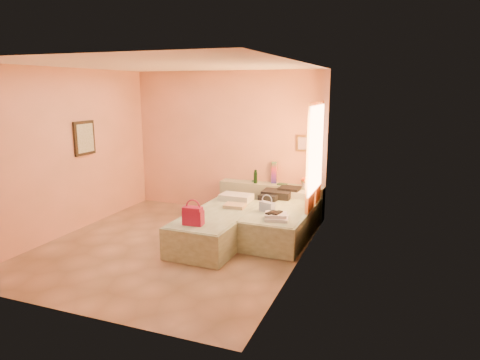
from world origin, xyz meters
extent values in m
plane|color=tan|center=(0.00, 0.00, 0.00)|extent=(4.50, 4.50, 0.00)
cube|color=#ED9E7E|center=(0.00, 2.25, 1.40)|extent=(4.00, 0.02, 2.80)
cube|color=#ED9E7E|center=(-2.00, 0.00, 1.40)|extent=(0.02, 4.50, 2.80)
cube|color=#ED9E7E|center=(2.00, 0.00, 1.40)|extent=(0.02, 4.50, 2.80)
cube|color=white|center=(0.00, 0.00, 2.80)|extent=(4.00, 4.50, 0.02)
cube|color=#FFD19E|center=(1.98, 1.25, 1.50)|extent=(0.02, 1.10, 1.40)
cube|color=orange|center=(1.94, 1.10, 1.15)|extent=(0.05, 0.55, 2.20)
cube|color=orange|center=(1.94, 1.70, 1.15)|extent=(0.05, 0.45, 2.20)
cube|color=black|center=(-1.97, 0.40, 1.60)|extent=(0.04, 0.50, 0.60)
cube|color=gold|center=(1.55, 2.22, 1.45)|extent=(0.25, 0.04, 0.30)
cube|color=#959E82|center=(0.98, 2.10, 0.33)|extent=(2.05, 0.30, 0.65)
cube|color=#B2CEA6|center=(0.60, 0.40, 0.25)|extent=(0.95, 2.02, 0.50)
cube|color=#B2CEA6|center=(1.50, 1.05, 0.25)|extent=(0.95, 2.02, 0.50)
cylinder|color=#123319|center=(0.67, 2.03, 0.78)|extent=(0.08, 0.08, 0.25)
cube|color=#A2143A|center=(1.01, 2.18, 0.86)|extent=(0.10, 0.10, 0.42)
cylinder|color=#49866A|center=(0.62, 2.15, 0.66)|extent=(0.13, 0.13, 0.03)
cube|color=#2A4E33|center=(1.20, 2.07, 0.66)|extent=(0.19, 0.14, 0.03)
cube|color=silver|center=(1.65, 2.03, 0.76)|extent=(0.20, 0.20, 0.23)
cube|color=#A2143A|center=(0.50, -0.29, 0.64)|extent=(0.30, 0.18, 0.27)
cube|color=tan|center=(0.74, 0.78, 0.53)|extent=(0.36, 0.30, 0.06)
cube|color=black|center=(1.26, 1.68, 0.58)|extent=(0.59, 0.59, 0.17)
cube|color=#3A578C|center=(1.31, 0.74, 0.58)|extent=(0.27, 0.19, 0.16)
cube|color=white|center=(1.59, 0.36, 0.55)|extent=(0.40, 0.36, 0.10)
cube|color=black|center=(1.55, 0.36, 0.61)|extent=(0.21, 0.25, 0.02)
camera|label=1|loc=(3.28, -5.66, 2.48)|focal=32.00mm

